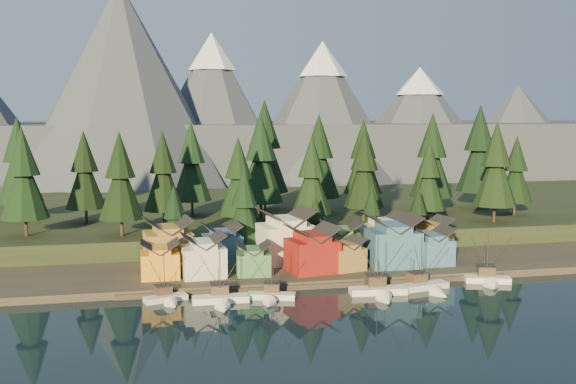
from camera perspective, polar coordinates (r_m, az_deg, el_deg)
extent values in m
plane|color=black|center=(115.69, 4.92, -10.47)|extent=(500.00, 500.00, 0.00)
cube|color=#342E26|center=(152.93, 0.61, -5.83)|extent=(400.00, 50.00, 1.50)
cube|color=black|center=(200.77, -2.44, -2.10)|extent=(420.00, 100.00, 6.00)
cube|color=#43392F|center=(130.80, 2.83, -8.16)|extent=(80.00, 4.00, 1.00)
cube|color=#4A5260|center=(347.70, -6.47, 3.69)|extent=(560.00, 160.00, 30.00)
cone|color=#4A5260|center=(286.17, -14.53, 8.82)|extent=(100.00, 100.00, 90.00)
cone|color=#4A5260|center=(304.87, -6.73, 7.18)|extent=(80.00, 80.00, 72.00)
cone|color=white|center=(306.22, -6.80, 12.30)|extent=(22.40, 22.40, 17.28)
cone|color=#4A5260|center=(301.65, 3.06, 6.84)|extent=(84.00, 84.00, 68.00)
cone|color=white|center=(302.71, 3.09, 11.73)|extent=(23.52, 23.52, 16.32)
cone|color=#4A5260|center=(334.81, 11.53, 5.86)|extent=(92.00, 92.00, 58.00)
cone|color=white|center=(335.17, 11.62, 9.63)|extent=(25.76, 25.76, 13.92)
cone|color=#4A5260|center=(369.56, 19.63, 5.07)|extent=(88.00, 88.00, 50.00)
cube|color=beige|center=(123.02, -10.83, -9.35)|extent=(8.36, 4.90, 1.44)
cone|color=beige|center=(119.05, -10.17, -9.89)|extent=(3.37, 3.38, 2.70)
cube|color=black|center=(123.17, -10.82, -9.59)|extent=(8.56, 4.99, 0.31)
cube|color=#4C3629|center=(123.97, -11.05, -8.56)|extent=(3.54, 3.42, 1.62)
cube|color=#2A2828|center=(123.73, -11.06, -8.15)|extent=(3.77, 3.65, 0.18)
cylinder|color=black|center=(122.23, -10.95, -7.16)|extent=(0.16, 0.16, 8.10)
cylinder|color=black|center=(125.16, -11.30, -7.82)|extent=(0.13, 0.13, 3.96)
cube|color=white|center=(120.85, -6.02, -9.54)|extent=(10.41, 3.12, 1.62)
cone|color=white|center=(115.41, -5.75, -10.34)|extent=(3.06, 3.57, 3.03)
cube|color=black|center=(121.02, -6.02, -9.81)|extent=(10.67, 3.17, 0.35)
cube|color=brown|center=(122.24, -6.11, -8.58)|extent=(3.26, 3.06, 1.82)
cube|color=#2A2828|center=(121.97, -6.12, -8.13)|extent=(3.46, 3.26, 0.20)
cylinder|color=black|center=(120.06, -6.08, -7.02)|extent=(0.18, 0.18, 9.10)
cylinder|color=black|center=(123.94, -6.21, -7.69)|extent=(0.14, 0.14, 4.45)
cube|color=white|center=(122.43, -1.49, -9.30)|extent=(9.37, 5.09, 1.44)
cone|color=white|center=(117.74, -1.73, -9.97)|extent=(3.45, 3.69, 2.71)
cube|color=black|center=(122.58, -1.49, -9.55)|extent=(9.59, 5.19, 0.32)
cube|color=#4A3427|center=(123.62, -1.41, -8.47)|extent=(3.53, 3.40, 1.63)
cube|color=#2A2828|center=(123.38, -1.41, -8.06)|extent=(3.75, 3.63, 0.18)
cylinder|color=black|center=(121.71, -1.47, -7.09)|extent=(0.16, 0.16, 8.13)
cylinder|color=black|center=(125.08, -1.33, -7.68)|extent=(0.13, 0.13, 3.97)
cube|color=white|center=(126.63, 8.01, -8.78)|extent=(11.23, 4.25, 1.76)
cone|color=white|center=(121.05, 8.75, -9.54)|extent=(3.62, 4.02, 3.31)
cube|color=black|center=(126.81, 8.01, -9.07)|extent=(11.50, 4.33, 0.39)
cube|color=#443424|center=(128.06, 7.80, -7.81)|extent=(3.80, 3.60, 1.98)
cube|color=#2A2828|center=(127.78, 7.80, -7.33)|extent=(4.04, 3.84, 0.22)
cylinder|color=black|center=(125.82, 7.98, -6.16)|extent=(0.20, 0.20, 9.92)
cylinder|color=black|center=(129.82, 7.55, -6.90)|extent=(0.15, 0.15, 4.85)
cube|color=beige|center=(131.41, 11.89, -8.30)|extent=(11.08, 5.27, 1.62)
cone|color=beige|center=(126.91, 13.46, -8.89)|extent=(3.75, 4.21, 3.04)
cube|color=black|center=(131.57, 11.88, -8.55)|extent=(11.34, 5.37, 0.35)
cube|color=brown|center=(132.54, 11.41, -7.45)|extent=(3.82, 3.67, 1.82)
cube|color=#2A2828|center=(132.29, 11.42, -7.03)|extent=(4.06, 3.91, 0.20)
cylinder|color=black|center=(130.63, 11.78, -5.98)|extent=(0.18, 0.18, 9.12)
cylinder|color=black|center=(133.94, 10.87, -6.66)|extent=(0.14, 0.14, 4.46)
cube|color=white|center=(139.91, 17.29, -7.52)|extent=(9.64, 5.74, 1.69)
cone|color=white|center=(135.18, 17.72, -8.04)|extent=(3.96, 3.91, 3.18)
cube|color=black|center=(140.07, 17.28, -7.77)|extent=(9.87, 5.86, 0.37)
cube|color=#4D3C29|center=(141.10, 17.18, -6.71)|extent=(4.18, 4.04, 1.91)
cube|color=#2A2828|center=(140.86, 17.19, -6.29)|extent=(4.45, 4.31, 0.21)
cylinder|color=black|center=(139.19, 17.32, -5.25)|extent=(0.19, 0.19, 9.53)
cylinder|color=black|center=(142.57, 17.05, -5.95)|extent=(0.15, 0.15, 4.66)
cube|color=orange|center=(133.53, -11.30, -6.37)|extent=(7.79, 6.86, 5.25)
cube|color=orange|center=(132.85, -11.33, -5.04)|extent=(4.35, 6.65, 1.07)
cube|color=beige|center=(133.04, -7.54, -6.13)|extent=(9.20, 8.33, 6.21)
cube|color=beige|center=(132.26, -7.57, -4.57)|extent=(5.33, 7.85, 1.21)
cube|color=#417841|center=(133.84, -3.12, -6.36)|extent=(7.37, 6.95, 4.59)
cube|color=#417841|center=(133.23, -3.13, -5.20)|extent=(4.28, 6.58, 0.97)
cube|color=maroon|center=(135.96, 2.14, -5.66)|extent=(11.09, 10.19, 6.81)
cube|color=maroon|center=(135.13, 2.15, -3.98)|extent=(6.79, 9.20, 1.36)
cube|color=olive|center=(138.39, 5.11, -5.87)|extent=(8.25, 8.25, 4.84)
cube|color=olive|center=(137.78, 5.13, -4.70)|extent=(5.26, 7.36, 0.95)
cube|color=#35617E|center=(142.56, 9.31, -4.94)|extent=(11.01, 9.39, 7.85)
cube|color=#35617E|center=(141.68, 9.35, -3.10)|extent=(6.21, 9.02, 1.50)
cube|color=#396488|center=(145.99, 12.61, -5.17)|extent=(8.37, 7.35, 5.69)
cube|color=#396488|center=(145.32, 12.64, -3.85)|extent=(4.64, 7.16, 1.16)
cube|color=olive|center=(142.69, -10.60, -5.02)|extent=(10.92, 10.01, 7.56)
cube|color=olive|center=(141.84, -10.64, -3.26)|extent=(6.57, 9.18, 1.37)
cube|color=#385D85|center=(142.75, -5.87, -5.14)|extent=(8.64, 8.19, 6.51)
cube|color=#385D85|center=(142.01, -5.89, -3.64)|extent=(5.04, 7.72, 1.13)
cube|color=silver|center=(144.49, -0.20, -4.56)|extent=(12.66, 11.26, 8.45)
cube|color=silver|center=(143.57, -0.20, -2.61)|extent=(7.62, 10.26, 1.58)
cube|color=#4D7740|center=(145.59, 4.66, -4.92)|extent=(10.30, 9.05, 6.37)
cube|color=#4D7740|center=(144.86, 4.67, -3.44)|extent=(6.29, 8.11, 1.27)
cube|color=beige|center=(152.76, 8.60, -4.26)|extent=(9.93, 9.00, 7.18)
cube|color=beige|center=(152.00, 8.63, -2.69)|extent=(5.78, 8.47, 1.30)
cube|color=olive|center=(156.62, 12.62, -4.22)|extent=(8.69, 8.27, 6.35)
cube|color=olive|center=(155.95, 12.65, -2.89)|extent=(5.18, 7.67, 1.10)
cylinder|color=#332319|center=(162.67, -22.26, -2.88)|extent=(0.70, 0.70, 4.52)
cone|color=black|center=(161.37, -22.42, 0.55)|extent=(11.06, 11.06, 15.58)
cone|color=black|center=(160.75, -22.55, 3.40)|extent=(7.54, 7.54, 11.31)
cylinder|color=#332319|center=(176.61, -17.49, -1.98)|extent=(0.70, 0.70, 4.29)
cone|color=black|center=(175.46, -17.60, 1.02)|extent=(10.49, 10.49, 14.78)
cone|color=black|center=(174.88, -17.69, 3.51)|extent=(7.15, 7.15, 10.73)
cylinder|color=#332319|center=(156.15, -14.55, -3.01)|extent=(0.70, 0.70, 4.34)
cone|color=black|center=(154.83, -14.66, 0.42)|extent=(10.60, 10.60, 14.94)
cone|color=black|center=(154.17, -14.75, 3.27)|extent=(7.23, 7.23, 10.84)
cylinder|color=#332319|center=(167.79, -10.94, -2.24)|extent=(0.70, 0.70, 4.29)
cone|color=black|center=(166.58, -11.02, 0.92)|extent=(10.49, 10.49, 14.79)
cone|color=black|center=(165.96, -11.08, 3.54)|extent=(7.16, 7.16, 10.73)
cylinder|color=#332319|center=(182.85, -8.51, -1.37)|extent=(0.70, 0.70, 4.69)
cone|color=black|center=(181.66, -8.57, 1.80)|extent=(11.47, 11.47, 16.16)
cone|color=black|center=(181.12, -8.61, 4.43)|extent=(7.82, 7.82, 11.73)
cylinder|color=#332319|center=(159.18, -4.39, -2.67)|extent=(0.70, 0.70, 4.06)
cone|color=black|center=(157.95, -4.42, 0.48)|extent=(9.93, 9.93, 13.99)
cone|color=black|center=(157.30, -4.44, 3.10)|extent=(6.77, 6.77, 10.15)
cylinder|color=#332319|center=(174.90, -2.42, -1.62)|extent=(0.70, 0.70, 5.06)
cone|color=black|center=(173.61, -2.44, 1.97)|extent=(12.38, 12.38, 17.44)
cone|color=black|center=(173.05, -2.46, 4.94)|extent=(8.44, 8.44, 12.66)
cylinder|color=#332319|center=(160.50, 2.09, -2.57)|extent=(0.70, 0.70, 4.09)
cone|color=black|center=(159.27, 2.11, 0.58)|extent=(10.00, 10.00, 14.10)
cone|color=black|center=(158.63, 2.12, 3.19)|extent=(6.82, 6.82, 10.23)
cylinder|color=#332319|center=(185.36, 2.73, -1.14)|extent=(0.70, 0.70, 5.03)
cone|color=black|center=(184.14, 2.74, 2.23)|extent=(12.31, 12.31, 17.34)
cone|color=black|center=(183.62, 2.76, 5.01)|extent=(8.39, 8.39, 12.59)
cylinder|color=#332319|center=(171.53, 6.73, -1.95)|extent=(0.70, 0.70, 4.34)
cone|color=black|center=(170.34, 6.78, 1.18)|extent=(10.62, 10.62, 14.96)
cone|color=black|center=(169.74, 6.82, 3.77)|extent=(7.24, 7.24, 10.86)
cylinder|color=#332319|center=(197.48, 6.64, -0.72)|extent=(0.70, 0.70, 4.74)
cone|color=black|center=(196.38, 6.69, 2.25)|extent=(11.59, 11.59, 16.33)
cone|color=black|center=(195.88, 6.72, 4.71)|extent=(7.90, 7.90, 11.85)
cylinder|color=#332319|center=(172.73, 12.30, -2.09)|extent=(0.70, 0.70, 3.84)
cone|color=black|center=(171.64, 12.38, 0.66)|extent=(9.38, 9.38, 13.21)
cone|color=black|center=(171.05, 12.44, 2.93)|extent=(6.39, 6.39, 9.59)
cylinder|color=#332319|center=(190.33, 12.55, -1.08)|extent=(0.70, 0.70, 5.09)
cone|color=black|center=(189.13, 12.64, 2.23)|extent=(12.43, 12.43, 17.52)
cone|color=black|center=(188.63, 12.72, 4.97)|extent=(8.48, 8.48, 12.71)
cylinder|color=#332319|center=(178.99, 17.84, -1.81)|extent=(0.70, 0.70, 4.69)
cone|color=black|center=(177.78, 17.96, 1.42)|extent=(11.46, 11.46, 16.14)
cone|color=black|center=(177.22, 18.07, 4.11)|extent=(7.81, 7.81, 11.72)
cylinder|color=#332319|center=(203.56, 16.49, -0.62)|extent=(0.70, 0.70, 5.52)
cone|color=black|center=(202.39, 16.60, 2.74)|extent=(13.50, 13.50, 19.03)
cone|color=black|center=(201.96, 16.70, 5.52)|extent=(9.21, 9.21, 13.81)
cylinder|color=#332319|center=(192.10, -2.07, -0.73)|extent=(0.70, 0.70, 5.78)
cone|color=black|center=(190.83, -2.08, 2.99)|extent=(14.12, 14.12, 19.89)
cone|color=black|center=(190.40, -2.10, 6.07)|extent=(9.63, 9.63, 14.44)
cylinder|color=#332319|center=(189.01, -22.63, -1.53)|extent=(0.70, 0.70, 4.93)
cone|color=black|center=(187.83, -22.78, 1.70)|extent=(12.06, 12.06, 16.99)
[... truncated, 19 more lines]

